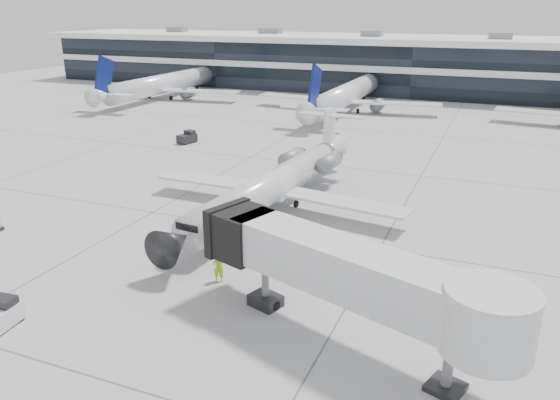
% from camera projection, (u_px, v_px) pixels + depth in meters
% --- Properties ---
extents(ground, '(220.00, 220.00, 0.00)m').
position_uv_depth(ground, '(257.00, 229.00, 43.96)').
color(ground, '#98989A').
rests_on(ground, ground).
extents(terminal, '(170.00, 22.00, 10.00)m').
position_uv_depth(terminal, '(420.00, 68.00, 113.82)').
color(terminal, black).
rests_on(terminal, ground).
extents(bg_jet_left, '(32.00, 40.00, 9.60)m').
position_uv_depth(bg_jet_left, '(166.00, 98.00, 108.04)').
color(bg_jet_left, white).
rests_on(bg_jet_left, ground).
extents(bg_jet_center, '(32.00, 40.00, 9.60)m').
position_uv_depth(bg_jet_center, '(347.00, 110.00, 94.80)').
color(bg_jet_center, white).
rests_on(bg_jet_center, ground).
extents(regional_jet, '(24.02, 30.01, 6.93)m').
position_uv_depth(regional_jet, '(275.00, 183.00, 47.68)').
color(regional_jet, silver).
rests_on(regional_jet, ground).
extents(jet_bridge, '(17.63, 8.81, 5.80)m').
position_uv_depth(jet_bridge, '(361.00, 276.00, 27.17)').
color(jet_bridge, silver).
rests_on(jet_bridge, ground).
extents(ramp_worker, '(0.83, 0.70, 1.95)m').
position_uv_depth(ramp_worker, '(218.00, 268.00, 35.28)').
color(ramp_worker, '#B1D716').
rests_on(ramp_worker, ground).
extents(traffic_cone, '(0.50, 0.50, 0.59)m').
position_uv_depth(traffic_cone, '(290.00, 186.00, 53.76)').
color(traffic_cone, orange).
rests_on(traffic_cone, ground).
extents(far_tug, '(2.04, 2.80, 1.60)m').
position_uv_depth(far_tug, '(187.00, 138.00, 71.73)').
color(far_tug, black).
rests_on(far_tug, ground).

